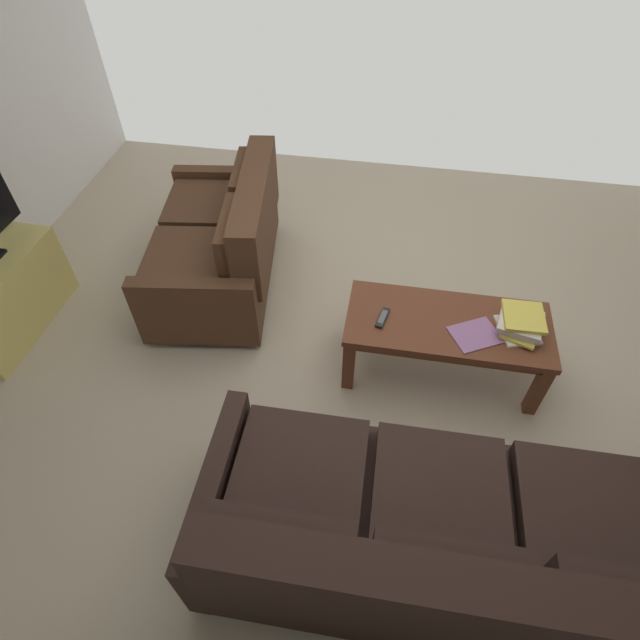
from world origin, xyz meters
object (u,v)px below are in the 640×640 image
at_px(loveseat_near, 222,242).
at_px(loose_magazine, 475,335).
at_px(sofa_main, 435,544).
at_px(book_stack, 521,323).
at_px(coffee_table, 447,330).
at_px(tv_remote, 383,318).

relative_size(loveseat_near, loose_magazine, 5.63).
distance_m(sofa_main, book_stack, 1.33).
distance_m(sofa_main, coffee_table, 1.25).
relative_size(sofa_main, book_stack, 6.20).
distance_m(loveseat_near, tv_remote, 1.34).
bearing_deg(loveseat_near, tv_remote, 151.75).
height_order(sofa_main, loveseat_near, loveseat_near).
height_order(loveseat_near, book_stack, loveseat_near).
xyz_separation_m(loveseat_near, coffee_table, (-1.56, 0.59, 0.02)).
relative_size(sofa_main, loose_magazine, 8.02).
relative_size(sofa_main, coffee_table, 1.76).
bearing_deg(tv_remote, sofa_main, 105.92).
height_order(loveseat_near, tv_remote, loveseat_near).
bearing_deg(book_stack, loose_magazine, 19.56).
distance_m(loveseat_near, coffee_table, 1.67).
bearing_deg(coffee_table, book_stack, -179.01).
relative_size(loveseat_near, tv_remote, 8.89).
height_order(coffee_table, loose_magazine, loose_magazine).
relative_size(sofa_main, loveseat_near, 1.42).
bearing_deg(loveseat_near, loose_magazine, 158.58).
height_order(sofa_main, tv_remote, sofa_main).
height_order(tv_remote, loose_magazine, tv_remote).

